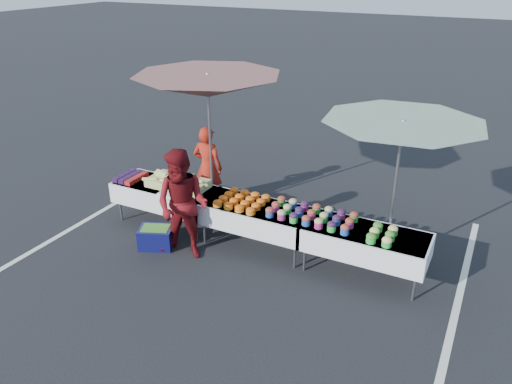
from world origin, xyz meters
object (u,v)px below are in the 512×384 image
at_px(customer, 183,205).
at_px(umbrella_left, 208,87).
at_px(storage_bin, 156,237).
at_px(table_left, 166,194).
at_px(umbrella_right, 402,134).
at_px(vendor, 208,167).
at_px(table_center, 256,215).
at_px(table_right, 365,241).

xyz_separation_m(customer, umbrella_left, (-0.41, 1.50, 1.49)).
height_order(umbrella_left, storage_bin, umbrella_left).
distance_m(table_left, umbrella_right, 4.18).
distance_m(umbrella_left, umbrella_right, 3.37).
bearing_deg(vendor, table_center, 143.05).
relative_size(vendor, umbrella_right, 0.56).
height_order(table_left, umbrella_right, umbrella_right).
height_order(table_left, table_center, same).
height_order(table_center, umbrella_right, umbrella_right).
relative_size(vendor, storage_bin, 2.44).
bearing_deg(table_right, vendor, 163.99).
relative_size(table_left, vendor, 1.16).
bearing_deg(storage_bin, vendor, 68.17).
height_order(table_center, umbrella_left, umbrella_left).
height_order(vendor, storage_bin, vendor).
bearing_deg(table_right, table_center, 180.00).
distance_m(table_center, umbrella_right, 2.61).
relative_size(table_left, table_right, 1.00).
bearing_deg(table_left, umbrella_left, 56.44).
relative_size(table_right, storage_bin, 2.84).
bearing_deg(table_center, umbrella_left, 150.05).
height_order(table_left, umbrella_left, umbrella_left).
bearing_deg(vendor, storage_bin, 86.49).
xyz_separation_m(table_center, storage_bin, (-1.47, -0.76, -0.40)).
bearing_deg(table_center, table_left, 180.00).
bearing_deg(umbrella_left, customer, -74.80).
relative_size(table_right, umbrella_left, 0.71).
bearing_deg(storage_bin, umbrella_right, -3.70).
height_order(umbrella_left, umbrella_right, umbrella_left).
relative_size(umbrella_right, storage_bin, 4.35).
distance_m(customer, umbrella_right, 3.42).
height_order(table_right, storage_bin, table_right).
relative_size(table_center, umbrella_left, 0.71).
xyz_separation_m(table_right, umbrella_left, (-3.10, 0.75, 1.80)).
height_order(table_center, customer, customer).
xyz_separation_m(umbrella_right, storage_bin, (-3.52, -1.24, -1.95)).
distance_m(customer, storage_bin, 0.92).
relative_size(customer, storage_bin, 2.74).
bearing_deg(customer, umbrella_right, 13.33).
xyz_separation_m(umbrella_left, umbrella_right, (3.35, -0.27, -0.25)).
xyz_separation_m(customer, umbrella_right, (2.94, 1.23, 1.24)).
distance_m(table_right, umbrella_left, 3.66).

